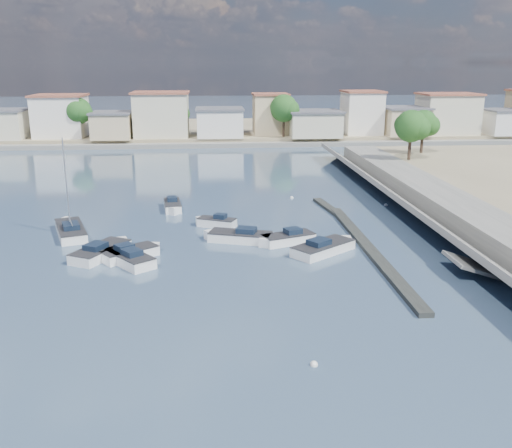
{
  "coord_description": "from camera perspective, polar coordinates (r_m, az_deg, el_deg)",
  "views": [
    {
      "loc": [
        -5.91,
        -33.85,
        14.99
      ],
      "look_at": [
        -2.07,
        13.9,
        1.4
      ],
      "focal_mm": 40.0,
      "sensor_mm": 36.0,
      "label": 1
    }
  ],
  "objects": [
    {
      "name": "ground",
      "position": [
        75.59,
        -0.02,
        4.4
      ],
      "size": [
        400.0,
        400.0,
        0.0
      ],
      "primitive_type": "plane",
      "color": "#2A3D55",
      "rests_on": "ground"
    },
    {
      "name": "seawall_walkway",
      "position": [
        54.67,
        22.11,
        -0.29
      ],
      "size": [
        5.0,
        90.0,
        1.8
      ],
      "primitive_type": "cube",
      "color": "slate",
      "rests_on": "ground"
    },
    {
      "name": "breakwater",
      "position": [
        50.49,
        10.32,
        -1.5
      ],
      "size": [
        2.0,
        31.02,
        0.35
      ],
      "color": "black",
      "rests_on": "ground"
    },
    {
      "name": "far_shore_land",
      "position": [
        126.79,
        -1.93,
        9.36
      ],
      "size": [
        160.0,
        40.0,
        1.4
      ],
      "primitive_type": "cube",
      "color": "gray",
      "rests_on": "ground"
    },
    {
      "name": "far_shore_quay",
      "position": [
        106.02,
        -1.37,
        7.93
      ],
      "size": [
        160.0,
        2.5,
        0.8
      ],
      "primitive_type": "cube",
      "color": "slate",
      "rests_on": "ground"
    },
    {
      "name": "far_town",
      "position": [
        112.46,
        3.99,
        10.67
      ],
      "size": [
        113.01,
        12.8,
        8.35
      ],
      "color": "beige",
      "rests_on": "far_shore_land"
    },
    {
      "name": "shore_trees",
      "position": [
        103.32,
        3.41,
        10.94
      ],
      "size": [
        74.56,
        38.32,
        7.92
      ],
      "color": "#38281E",
      "rests_on": "ground"
    },
    {
      "name": "motorboat_a",
      "position": [
        45.39,
        -12.76,
        -3.35
      ],
      "size": [
        4.56,
        5.09,
        1.48
      ],
      "color": "white",
      "rests_on": "ground"
    },
    {
      "name": "motorboat_b",
      "position": [
        46.43,
        -12.23,
        -2.88
      ],
      "size": [
        4.62,
        4.09,
        1.48
      ],
      "color": "white",
      "rests_on": "ground"
    },
    {
      "name": "motorboat_c",
      "position": [
        49.6,
        -1.89,
        -1.3
      ],
      "size": [
        6.06,
        3.64,
        1.48
      ],
      "color": "white",
      "rests_on": "ground"
    },
    {
      "name": "motorboat_d",
      "position": [
        48.96,
        2.97,
        -1.55
      ],
      "size": [
        5.08,
        3.38,
        1.48
      ],
      "color": "white",
      "rests_on": "ground"
    },
    {
      "name": "motorboat_e",
      "position": [
        47.52,
        -15.05,
        -2.64
      ],
      "size": [
        4.47,
        5.87,
        1.48
      ],
      "color": "white",
      "rests_on": "ground"
    },
    {
      "name": "motorboat_f",
      "position": [
        54.14,
        -4.12,
        0.14
      ],
      "size": [
        3.96,
        2.81,
        1.48
      ],
      "color": "white",
      "rests_on": "ground"
    },
    {
      "name": "motorboat_g",
      "position": [
        60.72,
        -8.33,
        1.74
      ],
      "size": [
        2.17,
        4.92,
        1.48
      ],
      "color": "white",
      "rests_on": "ground"
    },
    {
      "name": "motorboat_h",
      "position": [
        47.07,
        6.98,
        -2.37
      ],
      "size": [
        5.79,
        5.2,
        1.48
      ],
      "color": "white",
      "rests_on": "ground"
    },
    {
      "name": "sailboat",
      "position": [
        54.24,
        -18.07,
        -0.56
      ],
      "size": [
        4.19,
        7.21,
        9.0
      ],
      "color": "white",
      "rests_on": "ground"
    },
    {
      "name": "mooring_buoys",
      "position": [
        53.01,
        7.87,
        -0.68
      ],
      "size": [
        16.13,
        37.69,
        0.41
      ],
      "color": "white",
      "rests_on": "ground"
    }
  ]
}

